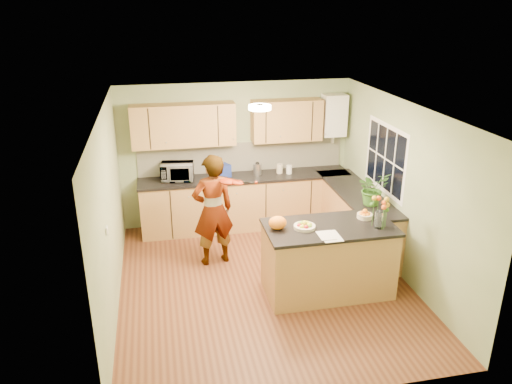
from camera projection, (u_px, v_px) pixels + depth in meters
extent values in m
plane|color=#562B18|center=(264.00, 283.00, 7.11)|extent=(4.50, 4.50, 0.00)
cube|color=silver|center=(265.00, 109.00, 6.21)|extent=(4.00, 4.50, 0.02)
cube|color=gray|center=(236.00, 154.00, 8.71)|extent=(4.00, 0.02, 2.50)
cube|color=gray|center=(317.00, 292.00, 4.60)|extent=(4.00, 0.02, 2.50)
cube|color=gray|center=(109.00, 214.00, 6.28)|extent=(0.02, 4.50, 2.50)
cube|color=gray|center=(402.00, 191.00, 7.03)|extent=(0.02, 4.50, 2.50)
cube|color=#A87443|center=(245.00, 202.00, 8.75)|extent=(3.60, 0.60, 0.90)
cube|color=black|center=(245.00, 177.00, 8.57)|extent=(3.64, 0.62, 0.04)
cube|color=#A87443|center=(355.00, 220.00, 8.04)|extent=(0.60, 2.20, 0.90)
cube|color=black|center=(357.00, 193.00, 7.87)|extent=(0.62, 2.24, 0.04)
cube|color=white|center=(242.00, 157.00, 8.74)|extent=(3.60, 0.02, 0.52)
cube|color=#A87443|center=(183.00, 125.00, 8.17)|extent=(1.70, 0.34, 0.70)
cube|color=#A87443|center=(287.00, 120.00, 8.50)|extent=(1.20, 0.34, 0.70)
cube|color=white|center=(334.00, 115.00, 8.65)|extent=(0.40, 0.30, 0.72)
cylinder|color=silver|center=(333.00, 137.00, 8.80)|extent=(0.06, 0.06, 0.20)
cube|color=white|center=(385.00, 158.00, 7.47)|extent=(0.01, 1.30, 1.05)
cube|color=black|center=(385.00, 158.00, 7.47)|extent=(0.01, 1.18, 0.92)
cube|color=white|center=(107.00, 230.00, 5.72)|extent=(0.02, 0.09, 0.09)
cylinder|color=#FFEABF|center=(260.00, 107.00, 6.49)|extent=(0.30, 0.30, 0.06)
cylinder|color=white|center=(260.00, 105.00, 6.48)|extent=(0.10, 0.10, 0.02)
cube|color=#A87443|center=(328.00, 260.00, 6.75)|extent=(1.68, 0.84, 0.94)
cube|color=black|center=(330.00, 227.00, 6.58)|extent=(1.72, 0.88, 0.04)
cylinder|color=beige|center=(305.00, 227.00, 6.50)|extent=(0.28, 0.28, 0.04)
cylinder|color=beige|center=(365.00, 216.00, 6.80)|extent=(0.21, 0.21, 0.06)
cylinder|color=silver|center=(379.00, 220.00, 6.48)|extent=(0.11, 0.11, 0.23)
ellipsoid|color=orange|center=(278.00, 223.00, 6.45)|extent=(0.28, 0.26, 0.18)
cube|color=silver|center=(330.00, 236.00, 6.27)|extent=(0.24, 0.33, 0.01)
imported|color=tan|center=(213.00, 210.00, 7.38)|extent=(0.70, 0.53, 1.72)
imported|color=white|center=(177.00, 172.00, 8.33)|extent=(0.58, 0.43, 0.29)
cube|color=navy|center=(222.00, 171.00, 8.47)|extent=(0.33, 0.30, 0.22)
cylinder|color=silver|center=(257.00, 169.00, 8.60)|extent=(0.14, 0.14, 0.20)
sphere|color=black|center=(257.00, 162.00, 8.55)|extent=(0.07, 0.07, 0.07)
cylinder|color=beige|center=(280.00, 169.00, 8.69)|extent=(0.14, 0.14, 0.16)
cylinder|color=white|center=(289.00, 169.00, 8.66)|extent=(0.11, 0.11, 0.15)
imported|color=#366923|center=(373.00, 188.00, 7.29)|extent=(0.53, 0.48, 0.50)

